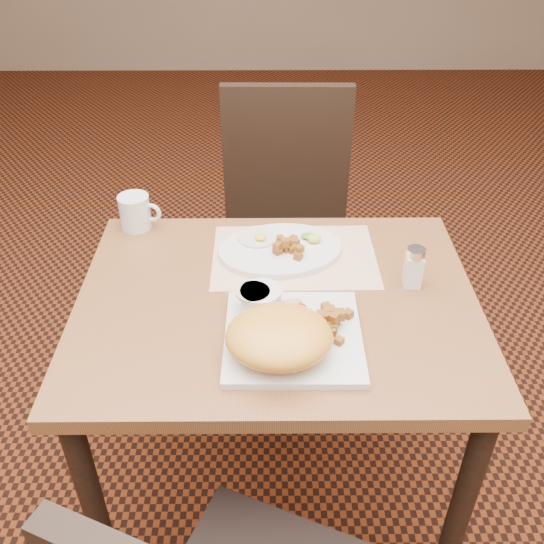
{
  "coord_description": "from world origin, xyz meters",
  "views": [
    {
      "loc": [
        -0.02,
        -1.06,
        1.6
      ],
      "look_at": [
        -0.01,
        0.0,
        0.82
      ],
      "focal_mm": 40.0,
      "sensor_mm": 36.0,
      "label": 1
    }
  ],
  "objects_px": {
    "plate_oval": "(280,250)",
    "salt_shaker": "(414,267)",
    "table": "(277,335)",
    "coffee_mug": "(136,212)",
    "plate_square": "(293,337)",
    "chair_far": "(286,224)"
  },
  "relations": [
    {
      "from": "plate_oval",
      "to": "salt_shaker",
      "type": "xyz_separation_m",
      "value": [
        0.3,
        -0.13,
        0.04
      ]
    },
    {
      "from": "table",
      "to": "coffee_mug",
      "type": "relative_size",
      "value": 8.04
    },
    {
      "from": "plate_square",
      "to": "salt_shaker",
      "type": "height_order",
      "value": "salt_shaker"
    },
    {
      "from": "plate_square",
      "to": "salt_shaker",
      "type": "bearing_deg",
      "value": 33.54
    },
    {
      "from": "table",
      "to": "plate_oval",
      "type": "relative_size",
      "value": 2.96
    },
    {
      "from": "chair_far",
      "to": "plate_square",
      "type": "distance_m",
      "value": 0.83
    },
    {
      "from": "plate_oval",
      "to": "coffee_mug",
      "type": "xyz_separation_m",
      "value": [
        -0.38,
        0.13,
        0.03
      ]
    },
    {
      "from": "chair_far",
      "to": "plate_square",
      "type": "xyz_separation_m",
      "value": [
        -0.01,
        -0.8,
        0.22
      ]
    },
    {
      "from": "plate_oval",
      "to": "plate_square",
      "type": "bearing_deg",
      "value": -86.24
    },
    {
      "from": "table",
      "to": "salt_shaker",
      "type": "height_order",
      "value": "salt_shaker"
    },
    {
      "from": "plate_square",
      "to": "coffee_mug",
      "type": "xyz_separation_m",
      "value": [
        -0.4,
        0.45,
        0.04
      ]
    },
    {
      "from": "plate_oval",
      "to": "coffee_mug",
      "type": "height_order",
      "value": "coffee_mug"
    },
    {
      "from": "chair_far",
      "to": "plate_square",
      "type": "bearing_deg",
      "value": 90.15
    },
    {
      "from": "plate_square",
      "to": "coffee_mug",
      "type": "distance_m",
      "value": 0.6
    },
    {
      "from": "plate_oval",
      "to": "salt_shaker",
      "type": "relative_size",
      "value": 3.05
    },
    {
      "from": "table",
      "to": "plate_square",
      "type": "height_order",
      "value": "plate_square"
    },
    {
      "from": "plate_square",
      "to": "salt_shaker",
      "type": "distance_m",
      "value": 0.34
    },
    {
      "from": "salt_shaker",
      "to": "plate_square",
      "type": "bearing_deg",
      "value": -146.46
    },
    {
      "from": "plate_oval",
      "to": "coffee_mug",
      "type": "bearing_deg",
      "value": 160.95
    },
    {
      "from": "plate_oval",
      "to": "table",
      "type": "bearing_deg",
      "value": -93.29
    },
    {
      "from": "plate_oval",
      "to": "chair_far",
      "type": "bearing_deg",
      "value": 86.46
    },
    {
      "from": "chair_far",
      "to": "salt_shaker",
      "type": "distance_m",
      "value": 0.72
    }
  ]
}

